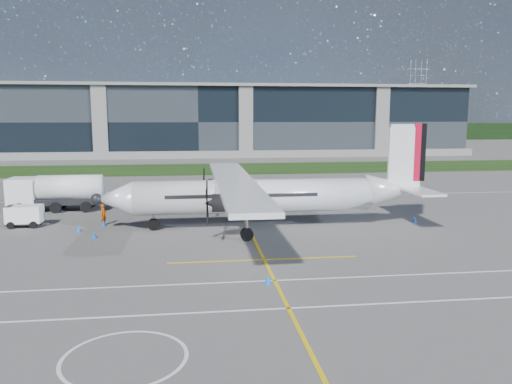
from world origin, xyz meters
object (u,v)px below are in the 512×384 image
at_px(safety_cone_fwd, 79,228).
at_px(safety_cone_tail, 414,219).
at_px(fuel_tanker_truck, 50,193).
at_px(safety_cone_nose_stbd, 103,223).
at_px(baggage_tug, 25,216).
at_px(turboprop_aircraft, 265,176).
at_px(safety_cone_portwing, 268,279).
at_px(safety_cone_nose_port, 94,235).
at_px(safety_cone_stbdwing, 218,198).
at_px(pylon_east, 417,99).
at_px(ground_crew_person, 104,213).

xyz_separation_m(safety_cone_fwd, safety_cone_tail, (27.51, 0.02, 0.00)).
relative_size(fuel_tanker_truck, safety_cone_nose_stbd, 18.06).
distance_m(fuel_tanker_truck, baggage_tug, 6.90).
distance_m(turboprop_aircraft, safety_cone_portwing, 14.27).
distance_m(fuel_tanker_truck, safety_cone_portwing, 28.91).
distance_m(safety_cone_nose_port, safety_cone_portwing, 16.13).
bearing_deg(safety_cone_stbdwing, safety_cone_portwing, -87.23).
bearing_deg(pylon_east, baggage_tug, -124.73).
relative_size(turboprop_aircraft, fuel_tanker_truck, 3.07).
relative_size(safety_cone_nose_port, safety_cone_portwing, 1.00).
bearing_deg(safety_cone_nose_stbd, safety_cone_tail, -3.89).
bearing_deg(fuel_tanker_truck, safety_cone_portwing, -53.07).
relative_size(safety_cone_tail, safety_cone_portwing, 1.00).
distance_m(ground_crew_person, safety_cone_stbdwing, 14.82).
bearing_deg(pylon_east, turboprop_aircraft, -118.76).
bearing_deg(safety_cone_portwing, ground_crew_person, 125.15).
bearing_deg(ground_crew_person, safety_cone_nose_stbd, -148.62).
relative_size(fuel_tanker_truck, safety_cone_portwing, 18.06).
distance_m(safety_cone_nose_port, safety_cone_tail, 26.00).
height_order(fuel_tanker_truck, safety_cone_portwing, fuel_tanker_truck).
height_order(turboprop_aircraft, safety_cone_nose_port, turboprop_aircraft).
bearing_deg(fuel_tanker_truck, safety_cone_nose_stbd, -50.53).
xyz_separation_m(baggage_tug, safety_cone_stbdwing, (16.22, 10.71, -0.62)).
relative_size(pylon_east, safety_cone_tail, 60.00).
bearing_deg(safety_cone_portwing, safety_cone_stbdwing, 92.77).
xyz_separation_m(pylon_east, safety_cone_tail, (-67.75, -146.53, -14.75)).
bearing_deg(safety_cone_fwd, safety_cone_nose_port, -54.80).
bearing_deg(pylon_east, safety_cone_portwing, -117.20).
height_order(pylon_east, safety_cone_fwd, pylon_east).
bearing_deg(safety_cone_nose_port, turboprop_aircraft, 8.72).
bearing_deg(pylon_east, safety_cone_stbdwing, -122.10).
bearing_deg(safety_cone_stbdwing, pylon_east, 57.90).
bearing_deg(safety_cone_portwing, safety_cone_nose_stbd, 125.67).
distance_m(baggage_tug, safety_cone_portwing, 23.89).
xyz_separation_m(safety_cone_portwing, safety_cone_stbdwing, (-1.30, 26.94, 0.00)).
distance_m(turboprop_aircraft, baggage_tug, 19.82).
relative_size(safety_cone_nose_port, safety_cone_tail, 1.00).
bearing_deg(fuel_tanker_truck, baggage_tug, -91.43).
height_order(baggage_tug, safety_cone_nose_stbd, baggage_tug).
distance_m(turboprop_aircraft, fuel_tanker_truck, 21.55).
xyz_separation_m(baggage_tug, safety_cone_tail, (32.21, -2.33, -0.62)).
height_order(turboprop_aircraft, safety_cone_nose_stbd, turboprop_aircraft).
xyz_separation_m(turboprop_aircraft, fuel_tanker_truck, (-19.20, 9.48, -2.46)).
relative_size(safety_cone_nose_port, safety_cone_fwd, 1.00).
xyz_separation_m(safety_cone_nose_port, safety_cone_tail, (25.90, 2.30, 0.00)).
xyz_separation_m(safety_cone_fwd, safety_cone_portwing, (12.82, -13.88, 0.00)).
xyz_separation_m(pylon_east, baggage_tug, (-99.96, -144.20, -14.13)).
relative_size(ground_crew_person, safety_cone_nose_port, 3.95).
bearing_deg(safety_cone_nose_port, safety_cone_portwing, -45.97).
height_order(safety_cone_nose_stbd, safety_cone_nose_port, same).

